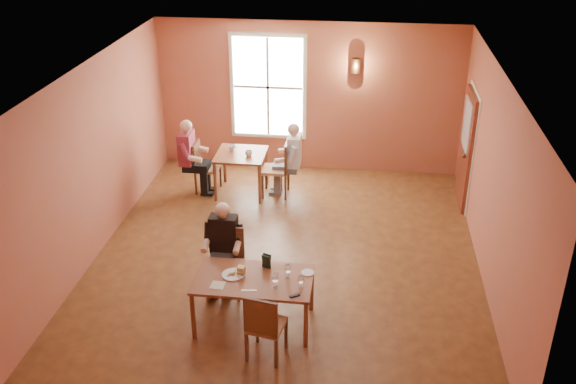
# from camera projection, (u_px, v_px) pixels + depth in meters

# --- Properties ---
(ground) EXTENTS (6.00, 7.00, 0.01)m
(ground) POSITION_uv_depth(u_px,v_px,m) (286.00, 257.00, 10.20)
(ground) COLOR brown
(ground) RESTS_ON ground
(wall_back) EXTENTS (6.00, 0.04, 3.00)m
(wall_back) POSITION_uv_depth(u_px,v_px,m) (309.00, 98.00, 12.64)
(wall_back) COLOR brown
(wall_back) RESTS_ON ground
(wall_front) EXTENTS (6.00, 0.04, 3.00)m
(wall_front) POSITION_uv_depth(u_px,v_px,m) (243.00, 315.00, 6.43)
(wall_front) COLOR brown
(wall_front) RESTS_ON ground
(wall_left) EXTENTS (0.04, 7.00, 3.00)m
(wall_left) POSITION_uv_depth(u_px,v_px,m) (93.00, 161.00, 9.87)
(wall_left) COLOR brown
(wall_left) RESTS_ON ground
(wall_right) EXTENTS (0.04, 7.00, 3.00)m
(wall_right) POSITION_uv_depth(u_px,v_px,m) (493.00, 182.00, 9.20)
(wall_right) COLOR brown
(wall_right) RESTS_ON ground
(ceiling) EXTENTS (6.00, 7.00, 0.04)m
(ceiling) POSITION_uv_depth(u_px,v_px,m) (286.00, 72.00, 8.87)
(ceiling) COLOR white
(ceiling) RESTS_ON wall_back
(window) EXTENTS (1.36, 0.10, 1.96)m
(window) POSITION_uv_depth(u_px,v_px,m) (268.00, 87.00, 12.60)
(window) COLOR white
(window) RESTS_ON wall_back
(door) EXTENTS (0.12, 1.04, 2.10)m
(door) POSITION_uv_depth(u_px,v_px,m) (466.00, 149.00, 11.45)
(door) COLOR maroon
(door) RESTS_ON ground
(wall_sconce) EXTENTS (0.16, 0.16, 0.28)m
(wall_sconce) POSITION_uv_depth(u_px,v_px,m) (356.00, 66.00, 12.14)
(wall_sconce) COLOR brown
(wall_sconce) RESTS_ON wall_back
(main_table) EXTENTS (1.55, 0.87, 0.72)m
(main_table) POSITION_uv_depth(u_px,v_px,m) (254.00, 301.00, 8.54)
(main_table) COLOR brown
(main_table) RESTS_ON ground
(chair_diner_main) EXTENTS (0.43, 0.43, 0.98)m
(chair_diner_main) POSITION_uv_depth(u_px,v_px,m) (227.00, 264.00, 9.11)
(chair_diner_main) COLOR brown
(chair_diner_main) RESTS_ON ground
(diner_main) EXTENTS (0.52, 0.52, 1.29)m
(diner_main) POSITION_uv_depth(u_px,v_px,m) (226.00, 256.00, 9.02)
(diner_main) COLOR #392721
(diner_main) RESTS_ON ground
(chair_empty) EXTENTS (0.50, 0.50, 0.97)m
(chair_empty) POSITION_uv_depth(u_px,v_px,m) (266.00, 324.00, 7.91)
(chair_empty) COLOR #3E1D11
(chair_empty) RESTS_ON ground
(plate_food) EXTENTS (0.40, 0.40, 0.04)m
(plate_food) POSITION_uv_depth(u_px,v_px,m) (233.00, 274.00, 8.43)
(plate_food) COLOR white
(plate_food) RESTS_ON main_table
(sandwich) EXTENTS (0.10, 0.10, 0.11)m
(sandwich) POSITION_uv_depth(u_px,v_px,m) (241.00, 271.00, 8.42)
(sandwich) COLOR tan
(sandwich) RESTS_ON main_table
(goblet_a) EXTENTS (0.11, 0.11, 0.20)m
(goblet_a) POSITION_uv_depth(u_px,v_px,m) (288.00, 271.00, 8.35)
(goblet_a) COLOR white
(goblet_a) RESTS_ON main_table
(goblet_b) EXTENTS (0.09, 0.09, 0.18)m
(goblet_b) POSITION_uv_depth(u_px,v_px,m) (301.00, 281.00, 8.15)
(goblet_b) COLOR white
(goblet_b) RESTS_ON main_table
(goblet_c) EXTENTS (0.09, 0.09, 0.20)m
(goblet_c) POSITION_uv_depth(u_px,v_px,m) (275.00, 280.00, 8.16)
(goblet_c) COLOR silver
(goblet_c) RESTS_ON main_table
(menu_stand) EXTENTS (0.13, 0.10, 0.20)m
(menu_stand) POSITION_uv_depth(u_px,v_px,m) (266.00, 261.00, 8.56)
(menu_stand) COLOR black
(menu_stand) RESTS_ON main_table
(knife) EXTENTS (0.20, 0.04, 0.00)m
(knife) POSITION_uv_depth(u_px,v_px,m) (249.00, 290.00, 8.13)
(knife) COLOR white
(knife) RESTS_ON main_table
(napkin) EXTENTS (0.19, 0.19, 0.01)m
(napkin) POSITION_uv_depth(u_px,v_px,m) (218.00, 285.00, 8.23)
(napkin) COLOR silver
(napkin) RESTS_ON main_table
(side_plate) EXTENTS (0.20, 0.20, 0.01)m
(side_plate) POSITION_uv_depth(u_px,v_px,m) (308.00, 273.00, 8.48)
(side_plate) COLOR white
(side_plate) RESTS_ON main_table
(sunglasses) EXTENTS (0.14, 0.10, 0.02)m
(sunglasses) POSITION_uv_depth(u_px,v_px,m) (295.00, 296.00, 8.02)
(sunglasses) COLOR black
(sunglasses) RESTS_ON main_table
(second_table) EXTENTS (0.91, 0.91, 0.80)m
(second_table) POSITION_uv_depth(u_px,v_px,m) (242.00, 173.00, 12.09)
(second_table) COLOR brown
(second_table) RESTS_ON ground
(chair_diner_white) EXTENTS (0.47, 0.47, 1.07)m
(chair_diner_white) POSITION_uv_depth(u_px,v_px,m) (276.00, 168.00, 11.95)
(chair_diner_white) COLOR #4E2F19
(chair_diner_white) RESTS_ON ground
(diner_white) EXTENTS (0.54, 0.54, 1.35)m
(diner_white) POSITION_uv_depth(u_px,v_px,m) (277.00, 161.00, 11.89)
(diner_white) COLOR silver
(diner_white) RESTS_ON ground
(chair_diner_maroon) EXTENTS (0.43, 0.43, 0.98)m
(chair_diner_maroon) POSITION_uv_depth(u_px,v_px,m) (208.00, 167.00, 12.12)
(chair_diner_maroon) COLOR #3E2211
(chair_diner_maroon) RESTS_ON ground
(diner_maroon) EXTENTS (0.56, 0.56, 1.40)m
(diner_maroon) POSITION_uv_depth(u_px,v_px,m) (205.00, 157.00, 12.03)
(diner_maroon) COLOR maroon
(diner_maroon) RESTS_ON ground
(cup_a) EXTENTS (0.15, 0.15, 0.10)m
(cup_a) POSITION_uv_depth(u_px,v_px,m) (249.00, 153.00, 11.77)
(cup_a) COLOR silver
(cup_a) RESTS_ON second_table
(cup_b) EXTENTS (0.12, 0.12, 0.11)m
(cup_b) POSITION_uv_depth(u_px,v_px,m) (232.00, 149.00, 11.98)
(cup_b) COLOR white
(cup_b) RESTS_ON second_table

